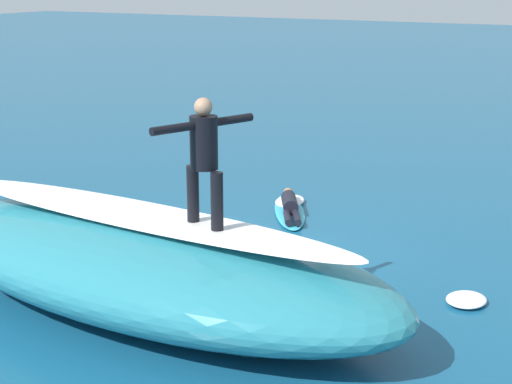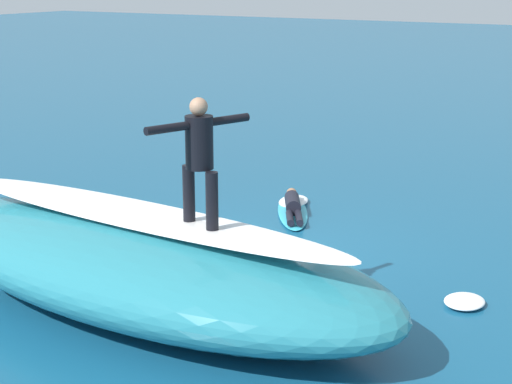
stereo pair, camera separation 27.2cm
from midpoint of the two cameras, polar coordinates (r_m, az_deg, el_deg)
name	(u,v)px [view 2 (the right image)]	position (r m, az deg, el deg)	size (l,w,h in m)	color
ground_plane	(255,251)	(13.44, 0.54, -4.08)	(120.00, 120.00, 0.00)	#145175
wave_crest	(140,263)	(11.14, -7.25, -4.86)	(7.72, 3.03, 1.26)	teal
wave_foam_lip	(139,214)	(10.93, -7.36, -1.54)	(6.56, 1.06, 0.08)	white
surfboard_riding	(201,228)	(10.28, -3.06, -2.50)	(2.23, 0.46, 0.08)	silver
surfer_riding	(199,152)	(10.03, -3.13, 2.76)	(0.60, 1.45, 1.58)	black
surfboard_paddling	(293,211)	(15.52, 3.03, -1.35)	(2.39, 0.54, 0.06)	#33B2D1
surfer_paddling	(293,205)	(15.36, 3.06, -0.91)	(1.00, 1.49, 0.29)	black
foam_patch_near	(464,301)	(11.71, 14.77, -7.27)	(0.65, 0.54, 0.11)	white
foam_patch_mid	(293,201)	(16.10, 3.07, -0.64)	(0.89, 0.54, 0.12)	white
foam_patch_far	(333,328)	(10.53, 6.06, -9.25)	(0.64, 0.54, 0.16)	white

